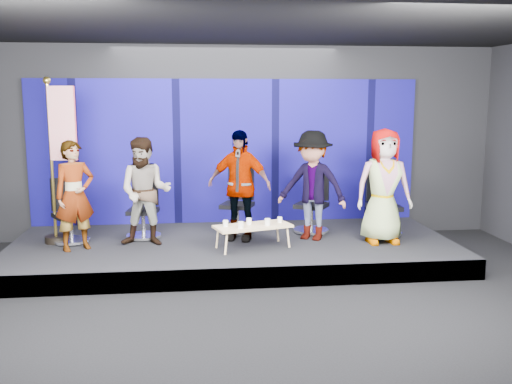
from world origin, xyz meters
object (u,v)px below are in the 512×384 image
(coffee_table, at_px, (253,227))
(mug_c, at_px, (249,221))
(chair_a, at_px, (69,221))
(panelist_d, at_px, (312,186))
(mug_e, at_px, (280,220))
(panelist_b, at_px, (145,192))
(flag_stand, at_px, (59,157))
(chair_e, at_px, (383,213))
(panelist_e, at_px, (384,186))
(panelist_c, at_px, (239,185))
(mug_d, at_px, (267,222))
(chair_b, at_px, (144,217))
(panelist_a, at_px, (75,196))
(chair_d, at_px, (312,211))
(mug_b, at_px, (241,225))
(mug_a, at_px, (226,223))
(chair_c, at_px, (238,211))

(coffee_table, height_order, mug_c, mug_c)
(chair_a, xyz_separation_m, panelist_d, (3.86, -0.25, 0.54))
(mug_e, bearing_deg, panelist_b, 173.82)
(chair_a, bearing_deg, flag_stand, 175.02)
(chair_e, xyz_separation_m, panelist_e, (-0.17, -0.48, 0.54))
(panelist_b, bearing_deg, panelist_e, 3.61)
(panelist_c, height_order, mug_d, panelist_c)
(chair_e, bearing_deg, chair_b, 176.33)
(chair_b, xyz_separation_m, panelist_c, (1.55, -0.31, 0.55))
(panelist_a, distance_m, flag_stand, 0.74)
(chair_d, xyz_separation_m, chair_e, (1.12, -0.34, 0.01))
(panelist_c, distance_m, coffee_table, 0.81)
(panelist_b, height_order, mug_b, panelist_b)
(panelist_b, distance_m, mug_b, 1.59)
(chair_a, distance_m, chair_d, 3.98)
(chair_d, xyz_separation_m, mug_e, (-0.68, -0.78, 0.04))
(panelist_b, bearing_deg, panelist_c, 14.94)
(mug_b, bearing_deg, mug_e, 27.36)
(chair_e, relative_size, flag_stand, 0.43)
(chair_a, distance_m, panelist_c, 2.75)
(panelist_c, bearing_deg, chair_e, 22.39)
(chair_d, bearing_deg, mug_c, -112.60)
(panelist_d, height_order, mug_e, panelist_d)
(coffee_table, distance_m, mug_a, 0.43)
(chair_d, xyz_separation_m, coffee_table, (-1.12, -0.93, -0.03))
(panelist_a, xyz_separation_m, chair_b, (0.95, 0.65, -0.49))
(mug_b, distance_m, mug_d, 0.45)
(coffee_table, bearing_deg, panelist_c, 105.69)
(panelist_b, bearing_deg, mug_a, -11.45)
(panelist_d, xyz_separation_m, flag_stand, (-3.95, 0.20, 0.49))
(panelist_b, distance_m, mug_d, 1.94)
(panelist_b, xyz_separation_m, mug_e, (2.06, -0.22, -0.44))
(panelist_a, distance_m, panelist_c, 2.52)
(panelist_b, bearing_deg, panelist_a, -163.85)
(chair_c, height_order, chair_d, chair_c)
(flag_stand, bearing_deg, chair_b, 21.01)
(panelist_e, bearing_deg, chair_d, 139.81)
(chair_a, bearing_deg, mug_c, -43.11)
(mug_a, xyz_separation_m, flag_stand, (-2.53, 0.68, 0.97))
(panelist_e, bearing_deg, mug_b, -172.27)
(chair_b, relative_size, chair_e, 0.93)
(panelist_a, height_order, mug_a, panelist_a)
(chair_c, height_order, flag_stand, flag_stand)
(panelist_c, distance_m, panelist_e, 2.28)
(panelist_e, bearing_deg, chair_c, 157.11)
(chair_c, bearing_deg, mug_b, -71.15)
(panelist_b, distance_m, chair_c, 1.71)
(chair_e, relative_size, panelist_e, 0.62)
(chair_d, bearing_deg, chair_b, -147.80)
(chair_b, distance_m, panelist_c, 1.67)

